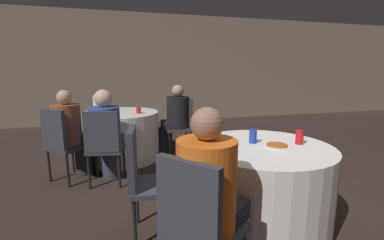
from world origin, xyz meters
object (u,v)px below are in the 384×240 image
at_px(table_near, 261,185).
at_px(chair_near_west, 144,173).
at_px(soda_can_red, 300,137).
at_px(chair_far_east, 184,121).
at_px(pizza_plate_near, 277,145).
at_px(person_black_shirt, 174,119).
at_px(chair_far_south, 104,142).
at_px(table_far, 120,135).
at_px(soda_can_blue, 253,136).
at_px(chair_far_southwest, 61,140).
at_px(chair_near_southwest, 197,221).
at_px(person_floral_shirt, 73,134).
at_px(bottle_far, 96,103).
at_px(person_orange_shirt, 212,201).
at_px(person_blue_shirt, 107,135).

height_order(table_near, chair_near_west, chair_near_west).
bearing_deg(chair_near_west, soda_can_red, 89.64).
xyz_separation_m(chair_far_east, pizza_plate_near, (0.30, -2.18, 0.19)).
xyz_separation_m(chair_far_east, person_black_shirt, (-0.16, 0.01, 0.05)).
bearing_deg(soda_can_red, chair_far_south, 144.57).
height_order(table_far, soda_can_blue, soda_can_blue).
height_order(table_near, chair_far_southwest, chair_far_southwest).
bearing_deg(pizza_plate_near, table_near, 150.39).
bearing_deg(person_black_shirt, chair_near_southwest, 173.66).
distance_m(chair_far_south, pizza_plate_near, 1.92).
xyz_separation_m(chair_near_west, person_floral_shirt, (-0.77, 1.43, 0.03)).
height_order(chair_far_east, bottle_far, bottle_far).
height_order(table_far, chair_far_south, chair_far_south).
bearing_deg(soda_can_red, chair_far_east, 103.55).
bearing_deg(table_far, person_orange_shirt, -78.19).
relative_size(chair_far_east, bottle_far, 3.83).
relative_size(table_near, chair_near_southwest, 1.28).
relative_size(soda_can_blue, bottle_far, 0.51).
height_order(soda_can_red, soda_can_blue, same).
distance_m(chair_near_west, chair_far_east, 2.17).
bearing_deg(chair_far_east, soda_can_red, -164.40).
bearing_deg(chair_near_southwest, person_floral_shirt, 164.54).
bearing_deg(person_blue_shirt, person_floral_shirt, 163.38).
bearing_deg(person_floral_shirt, person_orange_shirt, -19.95).
height_order(table_far, person_orange_shirt, person_orange_shirt).
distance_m(chair_near_southwest, chair_far_southwest, 2.33).
distance_m(table_far, pizza_plate_near, 2.60).
bearing_deg(chair_far_southwest, person_blue_shirt, 32.80).
xyz_separation_m(chair_near_southwest, person_orange_shirt, (0.12, 0.10, 0.05)).
bearing_deg(pizza_plate_near, person_blue_shirt, 136.30).
relative_size(chair_far_south, bottle_far, 3.83).
bearing_deg(pizza_plate_near, chair_far_southwest, 143.48).
relative_size(soda_can_red, bottle_far, 0.51).
bearing_deg(person_blue_shirt, pizza_plate_near, -34.20).
bearing_deg(soda_can_blue, chair_near_west, 179.15).
bearing_deg(table_far, soda_can_red, -55.20).
bearing_deg(chair_far_southwest, table_near, 4.70).
xyz_separation_m(chair_far_southwest, person_blue_shirt, (0.53, -0.08, 0.04)).
height_order(chair_near_west, chair_far_south, same).
bearing_deg(chair_far_east, person_orange_shirt, 172.59).
distance_m(table_far, chair_far_east, 1.02).
xyz_separation_m(chair_far_southwest, chair_far_south, (0.50, -0.24, 0.00)).
xyz_separation_m(person_black_shirt, bottle_far, (-1.20, 0.33, 0.26)).
bearing_deg(soda_can_red, person_orange_shirt, -152.68).
relative_size(table_far, chair_far_east, 1.30).
xyz_separation_m(person_floral_shirt, soda_can_blue, (1.71, -1.44, 0.22)).
distance_m(person_orange_shirt, person_black_shirt, 2.68).
bearing_deg(chair_near_southwest, chair_far_south, 158.38).
distance_m(table_far, person_blue_shirt, 0.88).
bearing_deg(soda_can_blue, chair_far_south, 140.87).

